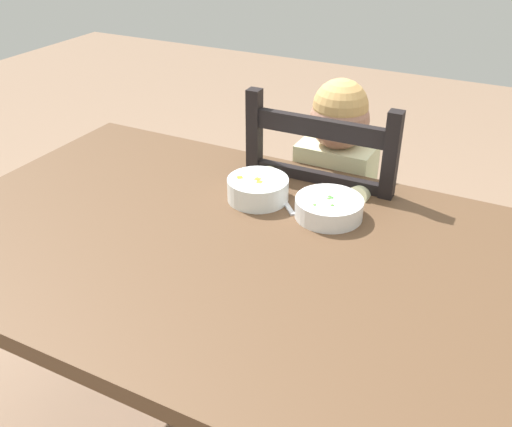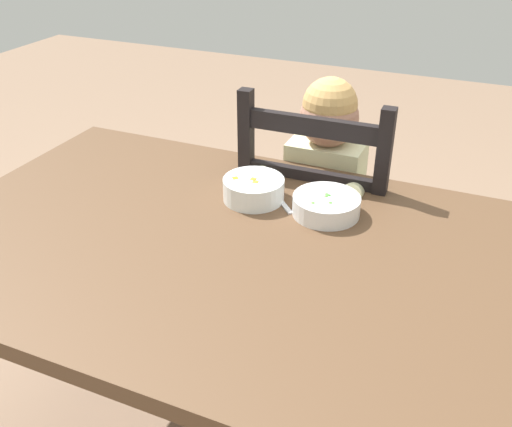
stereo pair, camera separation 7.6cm
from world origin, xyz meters
name	(u,v)px [view 2 (the right image)]	position (x,y,z in m)	size (l,w,h in m)	color
dining_table	(235,276)	(0.00, 0.00, 0.64)	(1.47, 0.91, 0.73)	brown
dining_chair	(319,236)	(0.06, 0.50, 0.47)	(0.43, 0.43, 0.96)	black
child_figure	(322,188)	(0.06, 0.50, 0.64)	(0.32, 0.31, 0.97)	beige
bowl_of_peas	(326,205)	(0.15, 0.21, 0.76)	(0.17, 0.17, 0.05)	white
bowl_of_carrots	(254,188)	(-0.04, 0.21, 0.76)	(0.16, 0.16, 0.06)	white
spoon	(277,195)	(0.01, 0.24, 0.74)	(0.11, 0.12, 0.01)	silver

